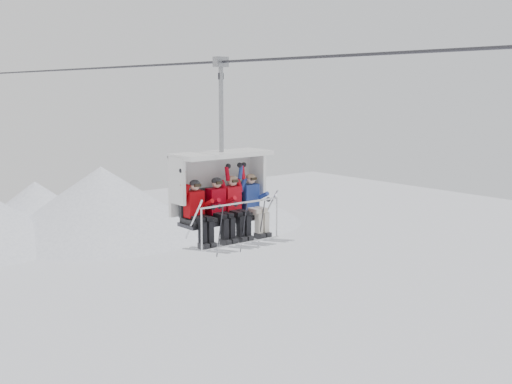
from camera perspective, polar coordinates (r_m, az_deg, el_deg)
haul_cable at (r=13.05m, az=0.00°, el=11.65°), size 0.06×50.00×0.06m
chairlift_carrier at (r=14.24m, az=-3.33°, el=0.72°), size 2.23×1.17×3.98m
skier_far_left at (r=13.63m, az=-5.22°, el=-1.66°), size 0.38×1.69×1.54m
skier_center_left at (r=13.95m, az=-3.29°, el=-1.38°), size 0.38×1.69×1.54m
skier_center_right at (r=14.20m, az=-1.88°, el=-1.18°), size 0.38×1.69×1.54m
skier_far_right at (r=14.52m, az=-0.24°, el=-0.95°), size 0.38×1.69×1.54m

